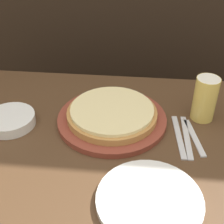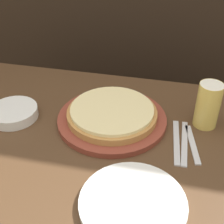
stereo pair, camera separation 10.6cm
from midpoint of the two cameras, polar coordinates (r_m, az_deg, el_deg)
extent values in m
cube|color=#4C331E|center=(1.27, -0.34, -18.33)|extent=(1.60, 0.85, 0.75)
cylinder|color=brown|center=(1.07, -2.81, -1.40)|extent=(0.37, 0.37, 0.02)
cylinder|color=#B77F42|center=(1.06, -2.85, -0.45)|extent=(0.31, 0.31, 0.02)
cylinder|color=beige|center=(1.05, -2.88, 0.34)|extent=(0.28, 0.28, 0.01)
cylinder|color=#E5C65B|center=(1.09, 14.00, 2.27)|extent=(0.08, 0.08, 0.16)
cylinder|color=white|center=(1.05, 14.53, 5.41)|extent=(0.08, 0.08, 0.02)
cylinder|color=white|center=(0.83, 3.09, -15.98)|extent=(0.28, 0.28, 0.02)
cylinder|color=white|center=(1.13, -20.70, -1.48)|extent=(0.17, 0.17, 0.04)
cube|color=silver|center=(1.02, 9.25, -4.54)|extent=(0.03, 0.22, 0.00)
cube|color=silver|center=(1.03, 10.64, -4.61)|extent=(0.02, 0.22, 0.00)
cube|color=silver|center=(1.03, 12.02, -4.68)|extent=(0.05, 0.18, 0.00)
camera|label=1|loc=(0.05, -92.86, -2.04)|focal=50.00mm
camera|label=2|loc=(0.05, 87.14, 2.04)|focal=50.00mm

